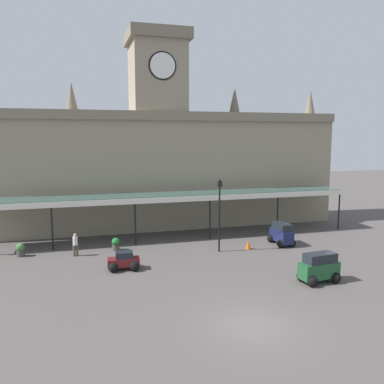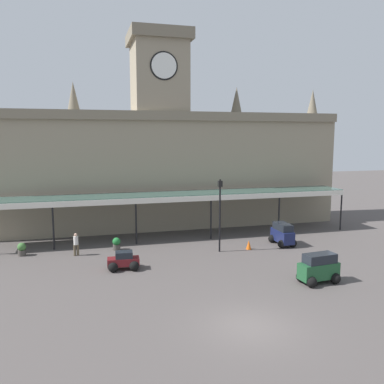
% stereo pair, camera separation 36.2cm
% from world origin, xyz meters
% --- Properties ---
extents(ground_plane, '(140.00, 140.00, 0.00)m').
position_xyz_m(ground_plane, '(0.00, 0.00, 0.00)').
color(ground_plane, '#514A48').
extents(station_building, '(34.33, 5.65, 18.08)m').
position_xyz_m(station_building, '(0.00, 21.87, 6.22)').
color(station_building, gray).
rests_on(station_building, ground).
extents(entrance_canopy, '(31.67, 3.26, 3.80)m').
position_xyz_m(entrance_canopy, '(-0.00, 16.90, 3.66)').
color(entrance_canopy, '#38564C').
rests_on(entrance_canopy, ground).
extents(car_navy_van, '(1.60, 2.41, 1.77)m').
position_xyz_m(car_navy_van, '(8.08, 12.30, 0.81)').
color(car_navy_van, '#19214C').
rests_on(car_navy_van, ground).
extents(car_maroon_sedan, '(2.11, 1.62, 1.19)m').
position_xyz_m(car_maroon_sedan, '(-4.77, 9.59, 0.50)').
color(car_maroon_sedan, maroon).
rests_on(car_maroon_sedan, ground).
extents(car_green_van, '(2.49, 1.76, 1.77)m').
position_xyz_m(car_green_van, '(6.16, 4.12, 0.81)').
color(car_green_van, '#1E512D').
rests_on(car_green_van, ground).
extents(pedestrian_beside_cars, '(0.39, 0.34, 1.67)m').
position_xyz_m(pedestrian_beside_cars, '(-7.80, 13.57, 0.91)').
color(pedestrian_beside_cars, brown).
rests_on(pedestrian_beside_cars, ground).
extents(victorian_lamppost, '(0.30, 0.30, 5.51)m').
position_xyz_m(victorian_lamppost, '(2.61, 11.80, 3.38)').
color(victorian_lamppost, black).
rests_on(victorian_lamppost, ground).
extents(traffic_cone, '(0.40, 0.40, 0.70)m').
position_xyz_m(traffic_cone, '(5.00, 11.85, 0.35)').
color(traffic_cone, orange).
rests_on(traffic_cone, ground).
extents(planter_forecourt_centre, '(0.60, 0.60, 0.96)m').
position_xyz_m(planter_forecourt_centre, '(-4.84, 14.32, 0.49)').
color(planter_forecourt_centre, '#47423D').
rests_on(planter_forecourt_centre, ground).
extents(planter_near_kerb, '(0.60, 0.60, 0.96)m').
position_xyz_m(planter_near_kerb, '(-11.62, 14.57, 0.49)').
color(planter_near_kerb, '#47423D').
rests_on(planter_near_kerb, ground).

